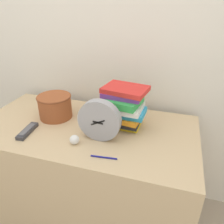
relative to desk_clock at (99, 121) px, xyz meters
The scene contains 8 objects.
wall_back 0.62m from the desk_clock, 104.66° to the left, with size 6.00×0.04×2.40m.
desk 0.50m from the desk_clock, 144.13° to the left, with size 1.28×0.66×0.73m.
desk_clock is the anchor object (origin of this frame).
book_stack 0.19m from the desk_clock, 64.30° to the left, with size 0.27×0.23×0.24m.
basket 0.38m from the desk_clock, 156.34° to the left, with size 0.21×0.21×0.14m.
tv_remote 0.42m from the desk_clock, behind, with size 0.06×0.17×0.02m.
crumpled_paper_ball 0.16m from the desk_clock, 144.38° to the right, with size 0.05×0.05×0.05m.
pen 0.19m from the desk_clock, 63.30° to the right, with size 0.13×0.02×0.01m.
Camera 1 is at (0.47, -0.67, 1.39)m, focal length 35.00 mm.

